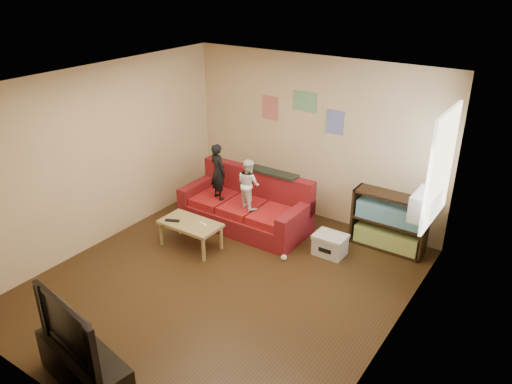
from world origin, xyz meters
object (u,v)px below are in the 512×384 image
Objects in this scene: bookshelf at (389,225)px; tv_stand at (85,368)px; television at (77,325)px; sofa at (247,208)px; file_box at (330,244)px; child_a at (218,172)px; child_b at (249,184)px; coffee_table at (190,226)px.

bookshelf is 4.63m from tv_stand.
bookshelf is 4.64m from television.
sofa reaches higher than tv_stand.
sofa is 3.85m from television.
tv_stand is (-0.92, -3.70, 0.07)m from file_box.
file_box is (-0.63, -0.66, -0.23)m from bookshelf.
tv_stand is at bearing 127.51° from child_a.
television is at bearing -109.65° from bookshelf.
child_b is at bearing -49.24° from sofa.
bookshelf is at bearing 80.30° from tv_stand.
coffee_table is at bearing -151.97° from file_box.
child_b reaches higher than sofa.
coffee_table is at bearing -146.51° from bookshelf.
television reaches higher than sofa.
sofa is 2.61× the size of child_b.
child_b is (0.15, -0.17, 0.53)m from sofa.
child_b reaches higher than bookshelf.
child_a is at bearing 116.22° from television.
child_a is 0.85× the size of television.
child_b is 1.11m from coffee_table.
sofa is at bearing 73.96° from coffee_table.
television reaches higher than bookshelf.
tv_stand is 0.55m from television.
tv_stand is (-1.56, -4.36, -0.17)m from bookshelf.
bookshelf is (2.49, 1.65, 0.04)m from coffee_table.
bookshelf is 0.90× the size of tv_stand.
bookshelf is (2.04, 0.76, -0.44)m from child_b.
tv_stand is at bearing 117.47° from child_b.
coffee_table is (-0.31, -1.06, 0.05)m from sofa.
child_a is at bearing 19.89° from child_b.
television is at bearing -71.02° from coffee_table.
child_b reaches higher than coffee_table.
coffee_table is 1.97× the size of file_box.
tv_stand is at bearing 0.00° from television.
child_b is 1.71× the size of file_box.
coffee_table is 2.98m from bookshelf.
bookshelf is at bearing -139.73° from child_b.
sofa is 1.70× the size of tv_stand.
child_a is at bearing -177.22° from file_box.
sofa reaches higher than coffee_table.
television reaches higher than coffee_table.
coffee_table is (0.15, -0.89, -0.55)m from child_a.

